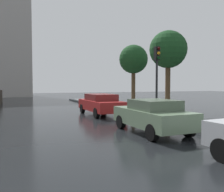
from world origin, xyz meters
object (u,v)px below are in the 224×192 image
at_px(traffic_light, 157,69).
at_px(street_tree_far, 168,50).
at_px(car_red_far_ahead, 101,104).
at_px(street_tree_near, 133,60).
at_px(car_green_mid_road, 152,115).

xyz_separation_m(traffic_light, street_tree_far, (2.26, 2.08, 1.41)).
xyz_separation_m(car_red_far_ahead, traffic_light, (1.89, -3.89, 2.16)).
relative_size(car_red_far_ahead, street_tree_far, 0.81).
bearing_deg(traffic_light, street_tree_near, 72.15).
distance_m(car_green_mid_road, street_tree_near, 10.82).
distance_m(car_green_mid_road, traffic_light, 3.84).
bearing_deg(car_green_mid_road, street_tree_near, 66.33).
bearing_deg(street_tree_near, car_green_mid_road, -113.66).
bearing_deg(car_green_mid_road, street_tree_far, 47.86).
bearing_deg(street_tree_far, street_tree_near, 90.52).
relative_size(car_red_far_ahead, traffic_light, 1.15).
bearing_deg(car_red_far_ahead, traffic_light, -64.76).
height_order(car_red_far_ahead, street_tree_far, street_tree_far).
xyz_separation_m(car_green_mid_road, traffic_light, (1.90, 2.52, 2.18)).
bearing_deg(street_tree_far, car_red_far_ahead, 156.50).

